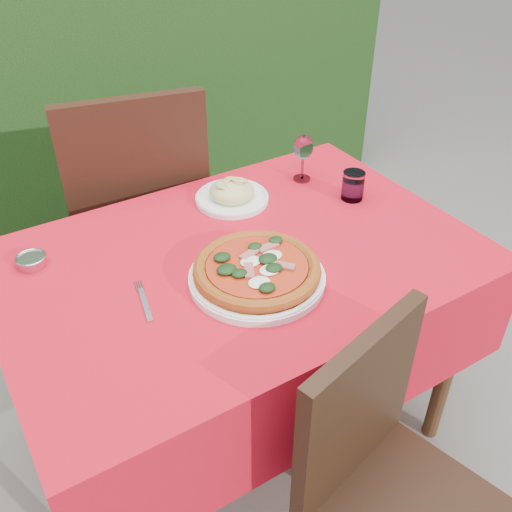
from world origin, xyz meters
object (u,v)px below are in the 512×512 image
pasta_plate (232,194)px  fork (145,305)px  wine_glass (303,149)px  chair_far (138,207)px  pizza_plate (257,272)px  water_glass (353,187)px  steel_ramekin (32,262)px  chair_near (385,477)px

pasta_plate → fork: size_ratio=1.32×
wine_glass → pasta_plate: bearing=179.7°
chair_far → wine_glass: bearing=150.9°
pizza_plate → water_glass: (0.46, 0.19, 0.01)m
steel_ramekin → pasta_plate: bearing=1.3°
pasta_plate → fork: pasta_plate is taller
pasta_plate → water_glass: water_glass is taller
water_glass → pizza_plate: bearing=-157.4°
pizza_plate → wine_glass: (0.40, 0.37, 0.08)m
fork → pasta_plate: bearing=48.9°
pasta_plate → wine_glass: 0.28m
chair_near → pizza_plate: size_ratio=2.44×
chair_far → steel_ramekin: (-0.43, -0.39, 0.17)m
water_glass → chair_near: bearing=-122.3°
pizza_plate → steel_ramekin: bearing=142.0°
pizza_plate → fork: 0.28m
chair_near → water_glass: (0.42, 0.67, 0.30)m
chair_near → wine_glass: wine_glass is taller
wine_glass → chair_near: bearing=-113.1°
chair_near → fork: (-0.32, 0.53, 0.26)m
chair_far → wine_glass: (0.44, -0.38, 0.27)m
water_glass → wine_glass: (-0.06, 0.18, 0.07)m
water_glass → chair_far: bearing=131.8°
chair_far → pasta_plate: 0.45m
chair_near → fork: bearing=106.6°
chair_far → wine_glass: chair_far is taller
chair_near → fork: size_ratio=5.07×
steel_ramekin → fork: bearing=-58.1°
fork → pizza_plate: bearing=-0.4°
water_glass → steel_ramekin: bearing=169.8°
chair_far → fork: bearing=82.1°
pizza_plate → pasta_plate: 0.40m
pizza_plate → fork: bearing=167.6°
pizza_plate → wine_glass: wine_glass is taller
chair_far → water_glass: size_ratio=11.61×
wine_glass → steel_ramekin: 0.87m
pasta_plate → water_glass: size_ratio=2.52×
chair_far → pizza_plate: 0.77m
steel_ramekin → water_glass: bearing=-10.2°
pizza_plate → pasta_plate: bearing=69.1°
chair_far → water_glass: (0.50, -0.56, 0.20)m
pizza_plate → water_glass: size_ratio=3.96×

